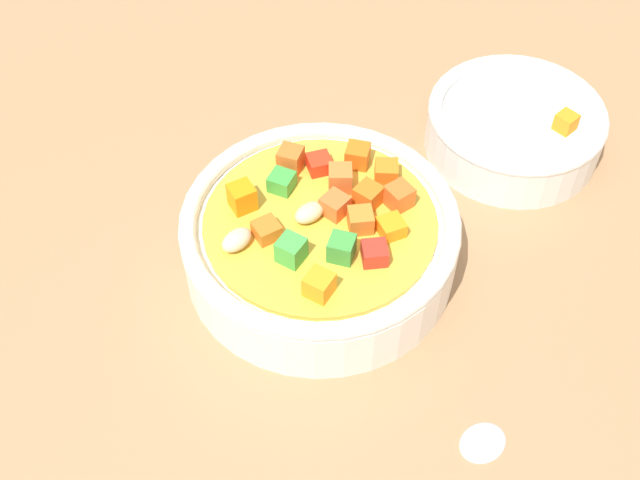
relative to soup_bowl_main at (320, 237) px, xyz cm
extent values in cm
cube|color=#9E754F|center=(0.01, 0.02, -3.81)|extent=(140.00, 140.00, 2.00)
cylinder|color=white|center=(0.01, 0.02, -0.71)|extent=(18.77, 18.77, 4.19)
torus|color=white|center=(0.01, 0.02, 1.73)|extent=(18.83, 18.83, 1.18)
cylinder|color=gold|center=(0.01, 0.02, 1.58)|extent=(15.69, 15.69, 0.40)
cube|color=orange|center=(-0.64, -3.24, 2.64)|extent=(1.91, 1.91, 1.72)
cube|color=green|center=(1.02, 3.61, 2.63)|extent=(2.00, 2.00, 1.70)
cube|color=red|center=(-4.11, 2.45, 2.39)|extent=(2.03, 2.03, 1.22)
cube|color=orange|center=(3.06, 2.14, 2.34)|extent=(2.24, 2.24, 1.13)
ellipsoid|color=beige|center=(0.73, 0.36, 2.34)|extent=(2.47, 2.63, 1.12)
cube|color=green|center=(-2.02, 2.67, 2.57)|extent=(1.68, 1.68, 1.59)
cube|color=orange|center=(-1.32, -5.81, 2.53)|extent=(1.59, 1.59, 1.51)
cube|color=orange|center=(-3.56, -4.70, 2.48)|extent=(1.85, 1.85, 1.40)
cube|color=green|center=(3.24, -2.25, 2.39)|extent=(1.85, 1.85, 1.22)
cube|color=orange|center=(-1.31, 5.80, 2.57)|extent=(1.99, 1.99, 1.58)
cube|color=orange|center=(-4.76, 0.47, 2.34)|extent=(2.22, 2.22, 1.12)
cube|color=orange|center=(-4.82, -2.58, 2.58)|extent=(2.23, 2.23, 1.60)
cube|color=orange|center=(5.35, 0.35, 2.70)|extent=(2.24, 2.24, 1.83)
cube|color=orange|center=(-0.80, -0.89, 2.48)|extent=(2.13, 2.13, 1.39)
cube|color=orange|center=(-2.78, -2.22, 2.52)|extent=(2.11, 2.11, 1.47)
cube|color=#D56124|center=(3.17, -4.39, 2.58)|extent=(1.74, 1.74, 1.60)
ellipsoid|color=beige|center=(4.70, 3.41, 2.37)|extent=(2.34, 2.63, 1.19)
cube|color=orange|center=(-2.72, -0.24, 2.49)|extent=(2.03, 2.03, 1.42)
cube|color=red|center=(1.15, -4.59, 2.33)|extent=(2.17, 2.17, 1.11)
ellipsoid|color=silver|center=(-12.62, 11.12, -2.40)|extent=(3.84, 3.90, 0.82)
cylinder|color=white|center=(-12.10, -15.03, -1.12)|extent=(13.66, 13.66, 3.37)
torus|color=white|center=(-12.10, -15.03, 0.84)|extent=(13.80, 13.80, 1.09)
cube|color=orange|center=(-15.67, -14.25, 1.27)|extent=(1.95, 1.95, 1.41)
camera|label=1|loc=(-7.93, 33.54, 41.12)|focal=44.18mm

